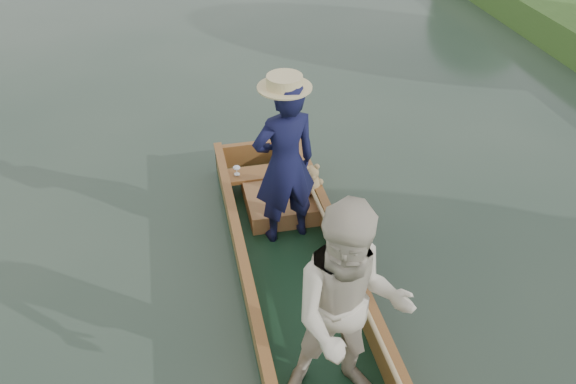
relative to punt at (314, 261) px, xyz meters
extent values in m
plane|color=#283D30|center=(-0.06, 0.20, -0.75)|extent=(120.00, 120.00, 0.00)
cube|color=black|center=(-0.06, 0.20, -0.71)|extent=(1.10, 5.00, 0.08)
cube|color=brown|center=(-0.57, 0.20, -0.51)|extent=(0.08, 5.00, 0.32)
cube|color=brown|center=(0.45, 0.20, -0.51)|extent=(0.08, 5.00, 0.32)
cube|color=brown|center=(-0.06, 2.66, -0.51)|extent=(1.10, 0.08, 0.32)
cube|color=brown|center=(-0.57, 0.20, -0.33)|extent=(0.10, 5.00, 0.04)
cube|color=brown|center=(0.45, 0.20, -0.33)|extent=(0.10, 5.00, 0.04)
cube|color=brown|center=(-0.06, 2.10, -0.45)|extent=(0.94, 0.30, 0.05)
imported|color=#121339|center=(-0.01, 1.17, 0.27)|extent=(0.76, 0.57, 1.88)
cylinder|color=beige|center=(-0.01, 1.17, 1.17)|extent=(0.52, 0.52, 0.12)
imported|color=beige|center=(0.03, -0.88, 0.30)|extent=(1.06, 0.88, 1.95)
cube|color=#A03F33|center=(0.06, 1.67, -0.56)|extent=(0.85, 0.90, 0.22)
sphere|color=tan|center=(0.38, 1.57, -0.33)|extent=(0.23, 0.23, 0.23)
sphere|color=tan|center=(0.38, 1.56, -0.15)|extent=(0.17, 0.17, 0.17)
sphere|color=tan|center=(0.31, 1.56, -0.08)|extent=(0.06, 0.06, 0.06)
sphere|color=tan|center=(0.44, 1.56, -0.08)|extent=(0.06, 0.06, 0.06)
sphere|color=tan|center=(0.38, 1.49, -0.17)|extent=(0.07, 0.07, 0.07)
sphere|color=tan|center=(0.27, 1.55, -0.29)|extent=(0.08, 0.08, 0.08)
sphere|color=tan|center=(0.48, 1.55, -0.29)|extent=(0.08, 0.08, 0.08)
sphere|color=tan|center=(0.32, 1.54, -0.42)|extent=(0.09, 0.09, 0.09)
sphere|color=tan|center=(0.43, 1.54, -0.42)|extent=(0.09, 0.09, 0.09)
cylinder|color=silver|center=(-0.41, 2.10, -0.42)|extent=(0.07, 0.07, 0.01)
cylinder|color=silver|center=(-0.41, 2.10, -0.38)|extent=(0.01, 0.01, 0.08)
ellipsoid|color=silver|center=(-0.41, 2.10, -0.33)|extent=(0.09, 0.09, 0.05)
cylinder|color=tan|center=(0.37, 0.29, -0.29)|extent=(0.04, 4.44, 0.20)
camera|label=1|loc=(-1.00, -3.49, 3.47)|focal=35.00mm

